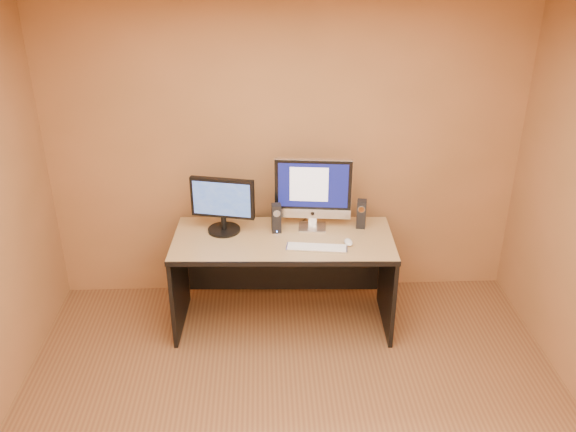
% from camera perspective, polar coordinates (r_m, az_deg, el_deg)
% --- Properties ---
extents(walls, '(4.00, 4.00, 2.60)m').
position_cam_1_polar(walls, '(3.35, 1.15, -6.09)').
color(walls, '#A16A41').
rests_on(walls, ground).
extents(ceiling, '(4.00, 4.00, 0.00)m').
position_cam_1_polar(ceiling, '(2.88, 1.38, 16.38)').
color(ceiling, white).
rests_on(ceiling, walls).
extents(desk, '(1.78, 0.83, 0.81)m').
position_cam_1_polar(desk, '(5.03, -0.45, -6.15)').
color(desk, tan).
rests_on(desk, ground).
extents(imac, '(0.64, 0.30, 0.60)m').
position_cam_1_polar(imac, '(4.87, 2.34, 2.05)').
color(imac, silver).
rests_on(imac, desk).
extents(second_monitor, '(0.57, 0.38, 0.46)m').
position_cam_1_polar(second_monitor, '(4.87, -6.12, 1.00)').
color(second_monitor, black).
rests_on(second_monitor, desk).
extents(speaker_left, '(0.08, 0.08, 0.24)m').
position_cam_1_polar(speaker_left, '(4.88, -1.10, -0.20)').
color(speaker_left, black).
rests_on(speaker_left, desk).
extents(speaker_right, '(0.09, 0.09, 0.24)m').
position_cam_1_polar(speaker_right, '(4.98, 6.88, 0.20)').
color(speaker_right, black).
rests_on(speaker_right, desk).
extents(keyboard, '(0.48, 0.19, 0.02)m').
position_cam_1_polar(keyboard, '(4.68, 2.71, -2.97)').
color(keyboard, silver).
rests_on(keyboard, desk).
extents(mouse, '(0.08, 0.12, 0.04)m').
position_cam_1_polar(mouse, '(4.76, 5.68, -2.44)').
color(mouse, white).
rests_on(mouse, desk).
extents(cable_a, '(0.12, 0.22, 0.01)m').
position_cam_1_polar(cable_a, '(5.07, 2.61, -0.63)').
color(cable_a, black).
rests_on(cable_a, desk).
extents(cable_b, '(0.09, 0.18, 0.01)m').
position_cam_1_polar(cable_b, '(5.11, 1.51, -0.38)').
color(cable_b, black).
rests_on(cable_b, desk).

